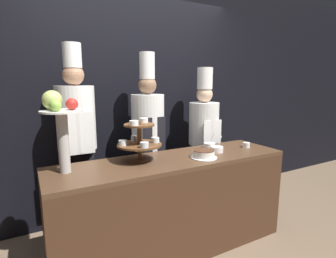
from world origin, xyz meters
TOP-DOWN VIEW (x-y plane):
  - wall_back at (0.00, 1.22)m, footprint 10.00×0.06m
  - buffet_counter at (0.00, 0.29)m, footprint 2.15×0.58m
  - tiered_stand at (-0.29, 0.37)m, footprint 0.38×0.38m
  - fruit_pedestal at (-0.90, 0.38)m, footprint 0.30×0.30m
  - cake_round at (0.25, 0.18)m, footprint 0.24×0.24m
  - cup_white at (0.86, 0.28)m, footprint 0.07×0.07m
  - serving_bowl_near at (0.48, 0.28)m, footprint 0.12×0.12m
  - serving_bowl_far at (0.52, 0.44)m, footprint 0.11×0.11m
  - chef_left at (-0.71, 0.87)m, footprint 0.35×0.35m
  - chef_center_left at (0.02, 0.87)m, footprint 0.35×0.35m
  - chef_center_right at (0.75, 0.87)m, footprint 0.35×0.35m

SIDE VIEW (x-z plane):
  - buffet_counter at x=0.00m, z-range 0.00..0.87m
  - cup_white at x=0.86m, z-range 0.87..0.92m
  - serving_bowl_far at x=0.52m, z-range 0.82..0.98m
  - serving_bowl_near at x=0.48m, z-range 0.82..0.98m
  - cake_round at x=0.25m, z-range 0.87..0.94m
  - chef_center_right at x=0.75m, z-range 0.07..1.78m
  - chef_center_left at x=0.02m, z-range 0.07..1.91m
  - chef_left at x=-0.71m, z-range 0.10..1.98m
  - tiered_stand at x=-0.29m, z-range 0.88..1.24m
  - fruit_pedestal at x=-0.90m, z-range 0.98..1.59m
  - wall_back at x=0.00m, z-range 0.00..2.80m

